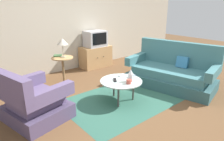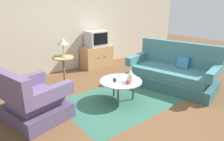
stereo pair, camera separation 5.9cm
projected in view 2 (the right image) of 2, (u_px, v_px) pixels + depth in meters
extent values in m
plane|color=brown|center=(129.00, 102.00, 3.83)|extent=(16.00, 16.00, 0.00)
cube|color=#BCB29E|center=(63.00, 20.00, 5.31)|extent=(9.00, 0.12, 2.70)
cube|color=#2D5B4C|center=(121.00, 101.00, 3.89)|extent=(2.13, 1.54, 0.00)
cube|color=#4B3E5C|center=(37.00, 111.00, 3.28)|extent=(1.02, 1.06, 0.24)
cube|color=#5B4C70|center=(36.00, 99.00, 3.21)|extent=(0.82, 0.75, 0.18)
cube|color=#5B4C70|center=(11.00, 88.00, 2.86)|extent=(0.34, 0.90, 0.44)
cube|color=#5B4C70|center=(49.00, 95.00, 2.93)|extent=(0.84, 0.33, 0.20)
cube|color=#5B4C70|center=(22.00, 83.00, 3.37)|extent=(0.84, 0.33, 0.20)
cube|color=#325C60|center=(170.00, 82.00, 4.50)|extent=(1.27, 2.00, 0.24)
cube|color=#3D7075|center=(171.00, 73.00, 4.43)|extent=(1.07, 1.70, 0.18)
cube|color=#3D7075|center=(179.00, 54.00, 4.59)|extent=(0.55, 1.84, 0.54)
cube|color=#3D7075|center=(138.00, 58.00, 4.87)|extent=(0.89, 0.33, 0.19)
cube|color=#3D7075|center=(215.00, 73.00, 3.87)|extent=(0.89, 0.33, 0.19)
cube|color=teal|center=(183.00, 62.00, 4.45)|extent=(0.21, 0.27, 0.26)
cylinder|color=#B2C6C1|center=(121.00, 81.00, 3.76)|extent=(0.78, 0.78, 0.02)
cylinder|color=#4C4742|center=(114.00, 87.00, 4.02)|extent=(0.04, 0.04, 0.40)
cylinder|color=#4C4742|center=(118.00, 97.00, 3.60)|extent=(0.04, 0.04, 0.40)
cylinder|color=#4C4742|center=(133.00, 90.00, 3.87)|extent=(0.04, 0.04, 0.40)
cylinder|color=tan|center=(63.00, 58.00, 4.44)|extent=(0.47, 0.47, 0.02)
cylinder|color=brown|center=(64.00, 72.00, 4.54)|extent=(0.05, 0.05, 0.63)
cylinder|color=brown|center=(65.00, 84.00, 4.64)|extent=(0.26, 0.26, 0.02)
cube|color=tan|center=(97.00, 57.00, 5.89)|extent=(0.89, 0.45, 0.60)
sphere|color=black|center=(99.00, 58.00, 5.65)|extent=(0.02, 0.02, 0.02)
sphere|color=black|center=(105.00, 57.00, 5.77)|extent=(0.02, 0.02, 0.02)
cube|color=#B7B7BC|center=(96.00, 39.00, 5.73)|extent=(0.58, 0.44, 0.45)
cube|color=black|center=(101.00, 39.00, 5.56)|extent=(0.46, 0.01, 0.32)
cylinder|color=#9E937A|center=(64.00, 57.00, 4.42)|extent=(0.12, 0.12, 0.02)
cylinder|color=#9E937A|center=(64.00, 50.00, 4.38)|extent=(0.02, 0.02, 0.26)
cone|color=beige|center=(63.00, 41.00, 4.31)|extent=(0.24, 0.24, 0.13)
cylinder|color=white|center=(130.00, 78.00, 3.69)|extent=(0.10, 0.10, 0.15)
cone|color=white|center=(131.00, 72.00, 3.66)|extent=(0.09, 0.09, 0.08)
cylinder|color=#B74C3D|center=(128.00, 82.00, 3.59)|extent=(0.09, 0.09, 0.08)
torus|color=#B74C3D|center=(131.00, 81.00, 3.63)|extent=(0.06, 0.01, 0.06)
cone|color=slate|center=(132.00, 76.00, 3.90)|extent=(0.13, 0.13, 0.05)
cube|color=black|center=(115.00, 80.00, 3.75)|extent=(0.14, 0.17, 0.02)
cube|color=#B2B2B7|center=(121.00, 75.00, 4.01)|extent=(0.17, 0.09, 0.02)
cube|color=#3D663D|center=(59.00, 55.00, 4.51)|extent=(0.23, 0.21, 0.03)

